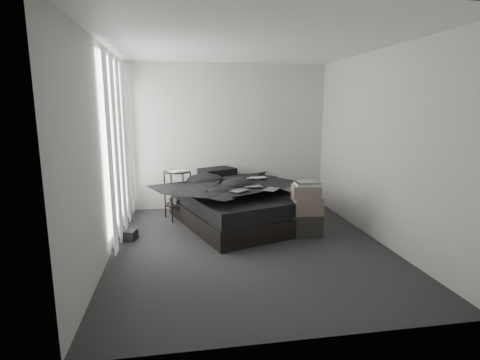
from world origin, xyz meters
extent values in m
cube|color=#29292B|center=(0.00, 0.00, 0.00)|extent=(3.60, 4.20, 0.01)
cube|color=white|center=(0.00, 0.00, 2.60)|extent=(3.60, 4.20, 0.01)
cube|color=beige|center=(0.00, 2.10, 1.30)|extent=(3.60, 0.01, 2.60)
cube|color=beige|center=(0.00, -2.10, 1.30)|extent=(3.60, 0.01, 2.60)
cube|color=beige|center=(-1.80, 0.00, 1.30)|extent=(0.01, 4.20, 2.60)
cube|color=beige|center=(1.80, 0.00, 1.30)|extent=(0.01, 4.20, 2.60)
cube|color=white|center=(-1.78, 0.90, 1.35)|extent=(0.02, 2.00, 2.30)
cube|color=white|center=(-1.73, 0.90, 1.28)|extent=(0.06, 2.12, 2.48)
cube|color=black|center=(-0.01, 1.02, 0.14)|extent=(2.16, 2.48, 0.28)
cube|color=black|center=(-0.01, 1.02, 0.39)|extent=(2.09, 2.40, 0.22)
imported|color=black|center=(0.01, 0.97, 0.63)|extent=(2.03, 2.18, 0.24)
cube|color=black|center=(-0.32, 1.77, 0.58)|extent=(0.73, 0.60, 0.14)
cube|color=black|center=(-0.24, 1.77, 0.71)|extent=(0.70, 0.61, 0.13)
imported|color=silver|center=(0.34, 1.19, 0.76)|extent=(0.34, 0.22, 0.03)
cube|color=black|center=(-0.07, 0.41, 0.75)|extent=(0.31, 0.30, 0.01)
cube|color=black|center=(0.17, 0.65, 0.76)|extent=(0.28, 0.20, 0.01)
cube|color=black|center=(0.39, 0.41, 0.76)|extent=(0.29, 0.31, 0.01)
cylinder|color=black|center=(-0.94, 1.43, 0.40)|extent=(0.56, 0.56, 0.80)
cube|color=white|center=(-0.93, 1.42, 0.81)|extent=(0.38, 0.35, 0.02)
cube|color=black|center=(-1.61, 0.50, 0.07)|extent=(0.19, 0.23, 0.14)
cube|color=black|center=(0.89, 0.31, 0.16)|extent=(0.47, 0.39, 0.32)
cube|color=#6C5F56|center=(0.90, 0.30, 0.45)|extent=(0.42, 0.34, 0.25)
cube|color=#6C5F56|center=(0.88, 0.31, 0.65)|extent=(0.43, 0.37, 0.17)
cube|color=silver|center=(0.89, 0.31, 0.76)|extent=(0.36, 0.30, 0.03)
cube|color=silver|center=(0.90, 0.30, 0.79)|extent=(0.32, 0.26, 0.03)
camera|label=1|loc=(-0.92, -4.69, 1.85)|focal=28.00mm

